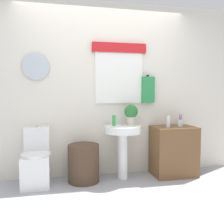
% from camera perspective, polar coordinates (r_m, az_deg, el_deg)
% --- Properties ---
extents(ground_plane, '(8.00, 8.00, 0.00)m').
position_cam_1_polar(ground_plane, '(2.78, 1.84, -22.00)').
color(ground_plane, '#A3A3A8').
extents(back_wall, '(4.40, 0.18, 2.60)m').
position_cam_1_polar(back_wall, '(3.62, -2.31, 5.52)').
color(back_wall, silver).
rests_on(back_wall, ground_plane).
extents(toilet, '(0.38, 0.51, 0.79)m').
position_cam_1_polar(toilet, '(3.45, -17.71, -11.51)').
color(toilet, white).
rests_on(toilet, ground_plane).
extents(laundry_hamper, '(0.44, 0.44, 0.53)m').
position_cam_1_polar(laundry_hamper, '(3.42, -6.87, -12.15)').
color(laundry_hamper, '#4C3828').
rests_on(laundry_hamper, ground_plane).
extents(pedestal_sink, '(0.53, 0.53, 0.78)m').
position_cam_1_polar(pedestal_sink, '(3.43, 2.61, -6.42)').
color(pedestal_sink, white).
rests_on(pedestal_sink, ground_plane).
extents(faucet, '(0.03, 0.03, 0.10)m').
position_cam_1_polar(faucet, '(3.51, 2.14, -2.30)').
color(faucet, silver).
rests_on(faucet, pedestal_sink).
extents(wooden_cabinet, '(0.64, 0.44, 0.74)m').
position_cam_1_polar(wooden_cabinet, '(3.75, 14.61, -9.06)').
color(wooden_cabinet, brown).
rests_on(wooden_cabinet, ground_plane).
extents(soap_bottle, '(0.05, 0.05, 0.15)m').
position_cam_1_polar(soap_bottle, '(3.42, 0.46, -2.06)').
color(soap_bottle, green).
rests_on(soap_bottle, pedestal_sink).
extents(potted_plant, '(0.20, 0.20, 0.30)m').
position_cam_1_polar(potted_plant, '(3.48, 4.62, -0.29)').
color(potted_plant, beige).
rests_on(potted_plant, pedestal_sink).
extents(lotion_bottle, '(0.05, 0.05, 0.17)m').
position_cam_1_polar(lotion_bottle, '(3.59, 13.44, -2.24)').
color(lotion_bottle, white).
rests_on(lotion_bottle, wooden_cabinet).
extents(toothbrush_cup, '(0.08, 0.08, 0.19)m').
position_cam_1_polar(toothbrush_cup, '(3.75, 16.13, -2.51)').
color(toothbrush_cup, silver).
rests_on(toothbrush_cup, wooden_cabinet).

